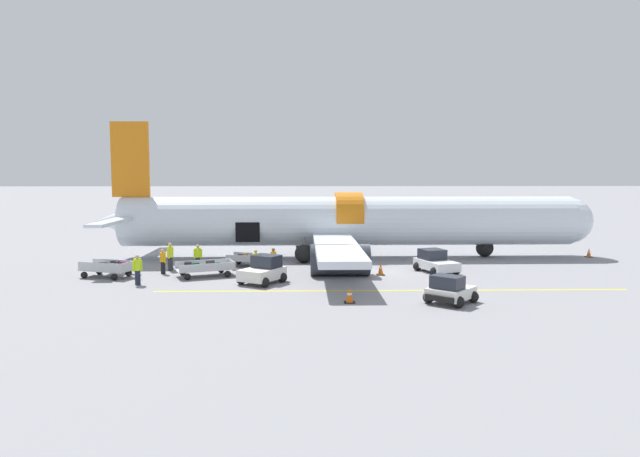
{
  "coord_description": "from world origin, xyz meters",
  "views": [
    {
      "loc": [
        -4.18,
        -35.37,
        6.18
      ],
      "look_at": [
        -2.99,
        3.09,
        2.48
      ],
      "focal_mm": 32.0,
      "sensor_mm": 36.0,
      "label": 1
    }
  ],
  "objects_px": {
    "baggage_tug_lead": "(435,262)",
    "baggage_cart_loading": "(206,269)",
    "baggage_cart_empty": "(109,269)",
    "baggage_tug_rear": "(450,291)",
    "ground_crew_supervisor": "(198,256)",
    "ground_crew_loader_a": "(170,256)",
    "ground_crew_marshal": "(137,269)",
    "baggage_tug_mid": "(263,271)",
    "baggage_cart_queued": "(248,260)",
    "ground_crew_helper": "(163,261)",
    "ground_crew_loader_b": "(256,262)",
    "ground_crew_driver": "(273,260)",
    "airplane": "(342,222)"
  },
  "relations": [
    {
      "from": "airplane",
      "to": "baggage_cart_loading",
      "type": "bearing_deg",
      "value": -139.24
    },
    {
      "from": "baggage_cart_queued",
      "to": "ground_crew_driver",
      "type": "relative_size",
      "value": 2.17
    },
    {
      "from": "ground_crew_loader_a",
      "to": "baggage_tug_lead",
      "type": "bearing_deg",
      "value": -3.71
    },
    {
      "from": "baggage_cart_queued",
      "to": "ground_crew_driver",
      "type": "bearing_deg",
      "value": -56.04
    },
    {
      "from": "baggage_tug_mid",
      "to": "baggage_tug_rear",
      "type": "height_order",
      "value": "baggage_tug_mid"
    },
    {
      "from": "ground_crew_loader_a",
      "to": "ground_crew_supervisor",
      "type": "distance_m",
      "value": 1.75
    },
    {
      "from": "airplane",
      "to": "baggage_tug_mid",
      "type": "height_order",
      "value": "airplane"
    },
    {
      "from": "baggage_tug_lead",
      "to": "baggage_cart_empty",
      "type": "relative_size",
      "value": 0.89
    },
    {
      "from": "baggage_cart_loading",
      "to": "ground_crew_driver",
      "type": "xyz_separation_m",
      "value": [
        4.01,
        0.92,
        0.37
      ]
    },
    {
      "from": "baggage_tug_lead",
      "to": "ground_crew_marshal",
      "type": "relative_size",
      "value": 2.06
    },
    {
      "from": "baggage_tug_mid",
      "to": "ground_crew_loader_b",
      "type": "xyz_separation_m",
      "value": [
        -0.61,
        2.22,
        0.18
      ]
    },
    {
      "from": "ground_crew_driver",
      "to": "ground_crew_supervisor",
      "type": "bearing_deg",
      "value": 161.09
    },
    {
      "from": "baggage_cart_loading",
      "to": "ground_crew_loader_b",
      "type": "bearing_deg",
      "value": -0.29
    },
    {
      "from": "baggage_cart_loading",
      "to": "ground_crew_loader_a",
      "type": "height_order",
      "value": "ground_crew_loader_a"
    },
    {
      "from": "baggage_cart_empty",
      "to": "ground_crew_supervisor",
      "type": "distance_m",
      "value": 5.58
    },
    {
      "from": "baggage_tug_mid",
      "to": "ground_crew_supervisor",
      "type": "distance_m",
      "value": 6.67
    },
    {
      "from": "baggage_tug_rear",
      "to": "ground_crew_loader_b",
      "type": "relative_size",
      "value": 1.71
    },
    {
      "from": "ground_crew_loader_a",
      "to": "ground_crew_helper",
      "type": "relative_size",
      "value": 1.15
    },
    {
      "from": "baggage_tug_mid",
      "to": "baggage_cart_queued",
      "type": "xyz_separation_m",
      "value": [
        -1.42,
        5.87,
        -0.24
      ]
    },
    {
      "from": "ground_crew_marshal",
      "to": "ground_crew_helper",
      "type": "bearing_deg",
      "value": 80.99
    },
    {
      "from": "ground_crew_supervisor",
      "to": "ground_crew_helper",
      "type": "xyz_separation_m",
      "value": [
        -1.85,
        -1.71,
        -0.03
      ]
    },
    {
      "from": "ground_crew_driver",
      "to": "ground_crew_helper",
      "type": "xyz_separation_m",
      "value": [
        -6.82,
        -0.01,
        -0.01
      ]
    },
    {
      "from": "baggage_tug_rear",
      "to": "baggage_cart_empty",
      "type": "relative_size",
      "value": 0.7
    },
    {
      "from": "ground_crew_loader_a",
      "to": "baggage_cart_queued",
      "type": "bearing_deg",
      "value": 17.88
    },
    {
      "from": "baggage_cart_empty",
      "to": "ground_crew_loader_b",
      "type": "xyz_separation_m",
      "value": [
        8.74,
        0.21,
        0.36
      ]
    },
    {
      "from": "baggage_cart_loading",
      "to": "ground_crew_loader_b",
      "type": "relative_size",
      "value": 2.67
    },
    {
      "from": "ground_crew_driver",
      "to": "ground_crew_supervisor",
      "type": "xyz_separation_m",
      "value": [
        -4.98,
        1.71,
        0.02
      ]
    },
    {
      "from": "baggage_tug_rear",
      "to": "baggage_cart_empty",
      "type": "bearing_deg",
      "value": 158.37
    },
    {
      "from": "baggage_tug_lead",
      "to": "airplane",
      "type": "bearing_deg",
      "value": 129.43
    },
    {
      "from": "baggage_tug_lead",
      "to": "baggage_cart_queued",
      "type": "bearing_deg",
      "value": 167.57
    },
    {
      "from": "ground_crew_loader_a",
      "to": "ground_crew_marshal",
      "type": "distance_m",
      "value": 4.74
    },
    {
      "from": "baggage_cart_loading",
      "to": "ground_crew_supervisor",
      "type": "relative_size",
      "value": 2.66
    },
    {
      "from": "baggage_tug_lead",
      "to": "ground_crew_helper",
      "type": "bearing_deg",
      "value": -179.73
    },
    {
      "from": "baggage_cart_empty",
      "to": "baggage_tug_mid",
      "type": "bearing_deg",
      "value": -12.16
    },
    {
      "from": "baggage_cart_empty",
      "to": "ground_crew_supervisor",
      "type": "relative_size",
      "value": 2.42
    },
    {
      "from": "baggage_tug_mid",
      "to": "baggage_cart_empty",
      "type": "distance_m",
      "value": 9.56
    },
    {
      "from": "baggage_tug_mid",
      "to": "baggage_cart_loading",
      "type": "bearing_deg",
      "value": 148.13
    },
    {
      "from": "baggage_cart_queued",
      "to": "ground_crew_driver",
      "type": "xyz_separation_m",
      "value": [
        1.83,
        -2.72,
        0.41
      ]
    },
    {
      "from": "baggage_cart_queued",
      "to": "ground_crew_marshal",
      "type": "bearing_deg",
      "value": -131.69
    },
    {
      "from": "baggage_tug_lead",
      "to": "ground_crew_marshal",
      "type": "bearing_deg",
      "value": -168.44
    },
    {
      "from": "baggage_tug_lead",
      "to": "baggage_cart_loading",
      "type": "distance_m",
      "value": 14.21
    },
    {
      "from": "baggage_cart_empty",
      "to": "baggage_cart_loading",
      "type": "bearing_deg",
      "value": 2.21
    },
    {
      "from": "baggage_tug_lead",
      "to": "baggage_cart_empty",
      "type": "xyz_separation_m",
      "value": [
        -19.93,
        -1.21,
        -0.14
      ]
    },
    {
      "from": "ground_crew_loader_a",
      "to": "ground_crew_supervisor",
      "type": "xyz_separation_m",
      "value": [
        1.66,
        0.54,
        -0.09
      ]
    },
    {
      "from": "ground_crew_driver",
      "to": "ground_crew_supervisor",
      "type": "distance_m",
      "value": 5.26
    },
    {
      "from": "ground_crew_driver",
      "to": "baggage_cart_queued",
      "type": "bearing_deg",
      "value": 123.96
    },
    {
      "from": "ground_crew_driver",
      "to": "ground_crew_marshal",
      "type": "height_order",
      "value": "ground_crew_marshal"
    },
    {
      "from": "baggage_cart_empty",
      "to": "ground_crew_marshal",
      "type": "relative_size",
      "value": 2.31
    },
    {
      "from": "baggage_tug_rear",
      "to": "ground_crew_loader_a",
      "type": "distance_m",
      "value": 18.29
    },
    {
      "from": "baggage_tug_rear",
      "to": "ground_crew_supervisor",
      "type": "distance_m",
      "value": 17.21
    }
  ]
}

